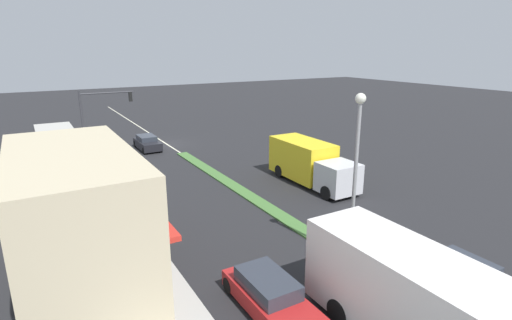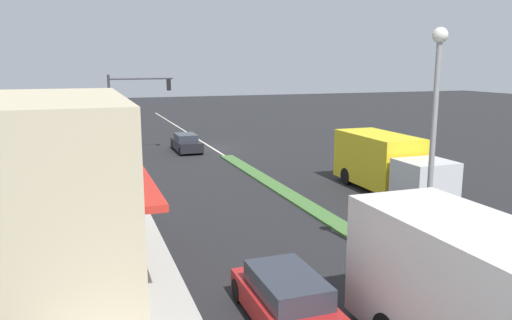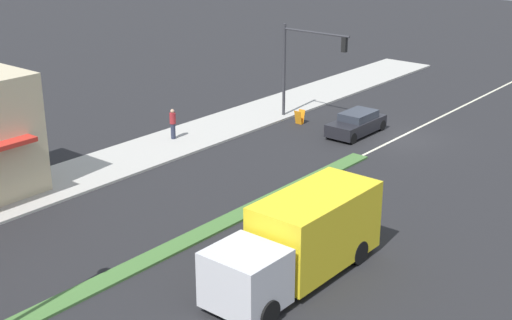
# 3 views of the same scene
# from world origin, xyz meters

# --- Properties ---
(ground_plane) EXTENTS (160.00, 160.00, 0.00)m
(ground_plane) POSITION_xyz_m (0.00, 18.00, 0.00)
(ground_plane) COLOR #232326
(sidewalk_right) EXTENTS (4.00, 73.00, 0.12)m
(sidewalk_right) POSITION_xyz_m (9.00, 18.50, 0.06)
(sidewalk_right) COLOR #B2AFA8
(sidewalk_right) RESTS_ON ground
(median_strip) EXTENTS (0.90, 46.00, 0.10)m
(median_strip) POSITION_xyz_m (0.00, 27.00, 0.05)
(median_strip) COLOR #477538
(median_strip) RESTS_ON ground
(lane_marking_center) EXTENTS (0.16, 60.00, 0.01)m
(lane_marking_center) POSITION_xyz_m (0.00, 0.00, 0.00)
(lane_marking_center) COLOR beige
(lane_marking_center) RESTS_ON ground
(building_corner_store) EXTENTS (5.02, 9.24, 5.42)m
(building_corner_store) POSITION_xyz_m (10.50, 21.65, 2.83)
(building_corner_store) COLOR #C6B793
(building_corner_store) RESTS_ON sidewalk_right
(traffic_signal_main) EXTENTS (4.59, 0.34, 5.60)m
(traffic_signal_main) POSITION_xyz_m (6.12, 0.70, 3.90)
(traffic_signal_main) COLOR #333338
(traffic_signal_main) RESTS_ON sidewalk_right
(street_lamp) EXTENTS (0.44, 0.44, 7.37)m
(street_lamp) POSITION_xyz_m (0.00, 25.61, 4.78)
(street_lamp) COLOR gray
(street_lamp) RESTS_ON median_strip
(pedestrian) EXTENTS (0.34, 0.34, 1.69)m
(pedestrian) POSITION_xyz_m (9.40, 8.34, 1.01)
(pedestrian) COLOR #282D42
(pedestrian) RESTS_ON sidewalk_right
(warning_aframe_sign) EXTENTS (0.45, 0.53, 0.84)m
(warning_aframe_sign) POSITION_xyz_m (5.87, 1.33, 0.43)
(warning_aframe_sign) COLOR orange
(warning_aframe_sign) RESTS_ON ground
(delivery_truck) EXTENTS (2.44, 7.50, 2.87)m
(delivery_truck) POSITION_xyz_m (-5.00, 16.17, 1.47)
(delivery_truck) COLOR silver
(delivery_truck) RESTS_ON ground
(sedan_dark) EXTENTS (1.72, 3.96, 1.30)m
(sedan_dark) POSITION_xyz_m (2.20, 0.89, 0.63)
(sedan_dark) COLOR black
(sedan_dark) RESTS_ON ground
(hatchback_red) EXTENTS (1.76, 4.48, 1.35)m
(hatchback_red) POSITION_xyz_m (5.00, 26.85, 0.64)
(hatchback_red) COLOR #AD1E1E
(hatchback_red) RESTS_ON ground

